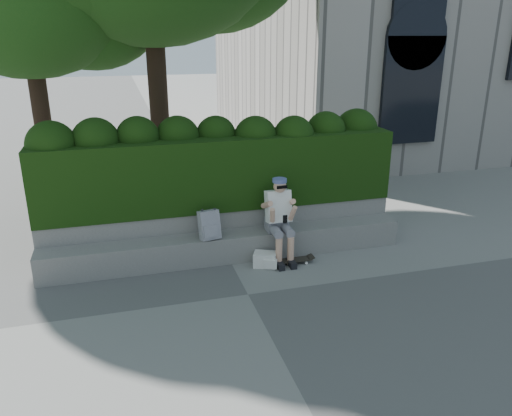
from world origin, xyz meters
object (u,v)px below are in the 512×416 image
object	(u,v)px
backpack_plaid	(209,225)
backpack_ground	(265,259)
skateboard	(291,261)
person	(279,216)

from	to	relation	value
backpack_plaid	backpack_ground	xyz separation A→B (m)	(0.83, -0.32, -0.57)
skateboard	person	bearing A→B (deg)	112.38
backpack_plaid	backpack_ground	world-z (taller)	backpack_plaid
person	backpack_ground	world-z (taller)	person
person	backpack_plaid	size ratio (longest dim) A/B	2.96
skateboard	backpack_ground	size ratio (longest dim) A/B	1.97
person	backpack_ground	xyz separation A→B (m)	(-0.31, -0.24, -0.64)
backpack_plaid	backpack_ground	distance (m)	1.06
person	backpack_plaid	distance (m)	1.15
skateboard	backpack_plaid	world-z (taller)	backpack_plaid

